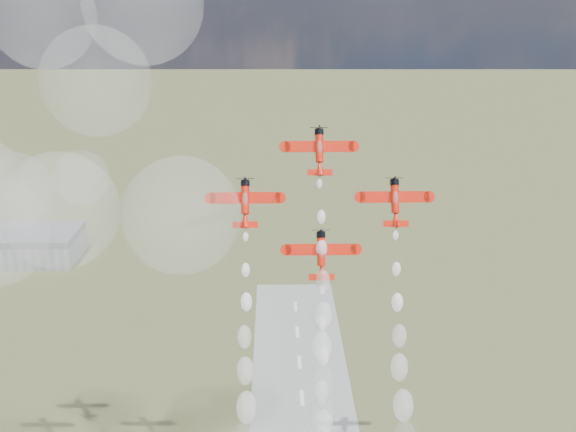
# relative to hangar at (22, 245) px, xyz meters

# --- Properties ---
(hangar) EXTENTS (50.00, 28.00, 13.00)m
(hangar) POSITION_rel_hangar_xyz_m (0.00, 0.00, 0.00)
(hangar) COLOR gray
(hangar) RESTS_ON ground
(plane_lead) EXTENTS (12.98, 6.62, 8.56)m
(plane_lead) POSITION_rel_hangar_xyz_m (120.76, -157.09, 79.17)
(plane_lead) COLOR red
(plane_lead) RESTS_ON ground
(plane_left) EXTENTS (12.98, 6.62, 8.56)m
(plane_left) POSITION_rel_hangar_xyz_m (106.82, -161.55, 70.50)
(plane_left) COLOR red
(plane_left) RESTS_ON ground
(plane_right) EXTENTS (12.98, 6.62, 8.56)m
(plane_right) POSITION_rel_hangar_xyz_m (134.69, -161.55, 70.50)
(plane_right) COLOR red
(plane_right) RESTS_ON ground
(plane_slot) EXTENTS (12.98, 6.62, 8.56)m
(plane_slot) POSITION_rel_hangar_xyz_m (120.76, -166.01, 61.82)
(plane_slot) COLOR red
(plane_slot) RESTS_ON ground
(smoke_trail_lead) EXTENTS (5.21, 25.48, 46.28)m
(smoke_trail_lead) POSITION_rel_hangar_xyz_m (120.67, -177.60, 39.31)
(smoke_trail_lead) COLOR white
(smoke_trail_lead) RESTS_ON plane_lead
(drifted_smoke_cloud) EXTENTS (67.90, 42.18, 61.06)m
(drifted_smoke_cloud) POSITION_rel_hangar_xyz_m (75.05, -159.32, 81.72)
(drifted_smoke_cloud) COLOR white
(drifted_smoke_cloud) RESTS_ON ground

